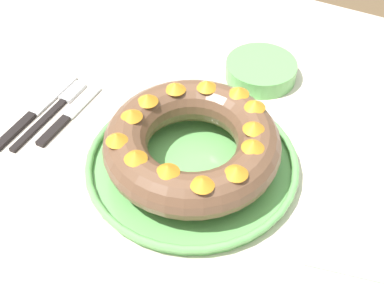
{
  "coord_description": "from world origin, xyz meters",
  "views": [
    {
      "loc": [
        0.27,
        -0.52,
        1.43
      ],
      "look_at": [
        0.01,
        -0.01,
        0.84
      ],
      "focal_mm": 50.0,
      "sensor_mm": 36.0,
      "label": 1
    }
  ],
  "objects": [
    {
      "name": "napkin",
      "position": [
        0.29,
        -0.03,
        0.78
      ],
      "size": [
        0.15,
        0.12,
        0.0
      ],
      "primitive_type": "cube",
      "rotation": [
        0.0,
        0.0,
        0.2
      ],
      "color": "#B2D1B7",
      "rests_on": "dining_table"
    },
    {
      "name": "cake_knife",
      "position": [
        -0.24,
        -0.0,
        0.78
      ],
      "size": [
        0.02,
        0.17,
        0.01
      ],
      "rotation": [
        0.0,
        0.0,
        0.12
      ],
      "color": "black",
      "rests_on": "dining_table"
    },
    {
      "name": "serving_knife",
      "position": [
        -0.3,
        -0.03,
        0.78
      ],
      "size": [
        0.02,
        0.22,
        0.01
      ],
      "rotation": [
        0.0,
        0.0,
        -0.08
      ],
      "color": "black",
      "rests_on": "dining_table"
    },
    {
      "name": "serving_dish",
      "position": [
        0.01,
        -0.01,
        0.79
      ],
      "size": [
        0.34,
        0.34,
        0.02
      ],
      "color": "#6BB760",
      "rests_on": "dining_table"
    },
    {
      "name": "dining_table",
      "position": [
        0.0,
        0.0,
        0.69
      ],
      "size": [
        1.31,
        1.17,
        0.78
      ],
      "color": "beige",
      "rests_on": "ground_plane"
    },
    {
      "name": "side_bowl",
      "position": [
        0.02,
        0.27,
        0.79
      ],
      "size": [
        0.14,
        0.14,
        0.03
      ],
      "primitive_type": "cylinder",
      "color": "#6BB760",
      "rests_on": "dining_table"
    },
    {
      "name": "bundt_cake",
      "position": [
        0.01,
        -0.01,
        0.84
      ],
      "size": [
        0.28,
        0.28,
        0.08
      ],
      "color": "brown",
      "rests_on": "serving_dish"
    },
    {
      "name": "fork",
      "position": [
        -0.28,
        0.0,
        0.78
      ],
      "size": [
        0.02,
        0.2,
        0.01
      ],
      "rotation": [
        0.0,
        0.0,
        0.0
      ],
      "color": "black",
      "rests_on": "dining_table"
    }
  ]
}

